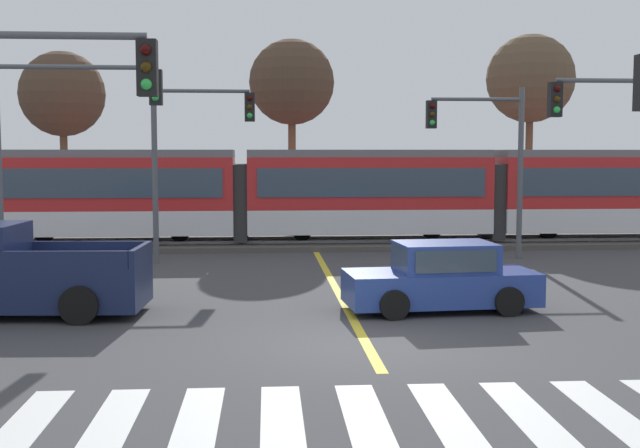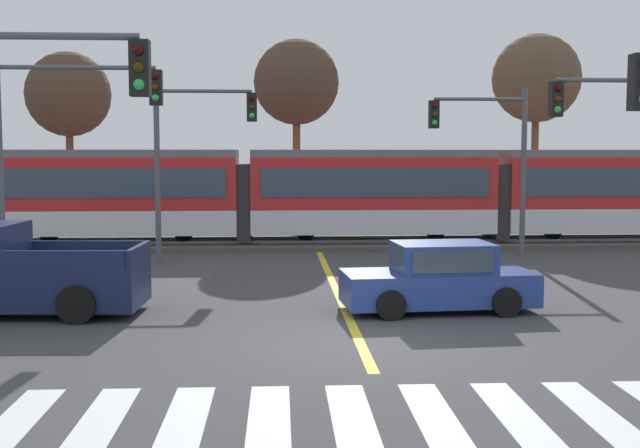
# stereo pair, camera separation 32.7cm
# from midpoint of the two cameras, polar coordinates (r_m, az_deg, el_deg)

# --- Properties ---
(ground_plane) EXTENTS (200.00, 200.00, 0.00)m
(ground_plane) POSITION_cam_midpoint_polar(r_m,az_deg,el_deg) (14.68, 2.77, -8.70)
(ground_plane) COLOR #3D3D3F
(track_bed) EXTENTS (120.00, 4.00, 0.18)m
(track_bed) POSITION_cam_midpoint_polar(r_m,az_deg,el_deg) (30.22, -0.84, -1.39)
(track_bed) COLOR #4C4742
(track_bed) RESTS_ON ground
(rail_near) EXTENTS (120.00, 0.08, 0.10)m
(rail_near) POSITION_cam_midpoint_polar(r_m,az_deg,el_deg) (29.49, -0.76, -1.28)
(rail_near) COLOR #939399
(rail_near) RESTS_ON track_bed
(rail_far) EXTENTS (120.00, 0.08, 0.10)m
(rail_far) POSITION_cam_midpoint_polar(r_m,az_deg,el_deg) (30.92, -0.92, -0.98)
(rail_far) COLOR #939399
(rail_far) RESTS_ON track_bed
(light_rail_tram) EXTENTS (28.00, 2.64, 3.43)m
(light_rail_tram) POSITION_cam_midpoint_polar(r_m,az_deg,el_deg) (30.25, 3.08, 2.33)
(light_rail_tram) COLOR silver
(light_rail_tram) RESTS_ON track_bed
(crosswalk_stripe_0) EXTENTS (0.58, 2.80, 0.01)m
(crosswalk_stripe_0) POSITION_cam_midpoint_polar(r_m,az_deg,el_deg) (11.42, -20.87, -13.07)
(crosswalk_stripe_0) COLOR silver
(crosswalk_stripe_0) RESTS_ON ground
(crosswalk_stripe_1) EXTENTS (0.58, 2.80, 0.01)m
(crosswalk_stripe_1) POSITION_cam_midpoint_polar(r_m,az_deg,el_deg) (11.15, -15.31, -13.36)
(crosswalk_stripe_1) COLOR silver
(crosswalk_stripe_1) RESTS_ON ground
(crosswalk_stripe_2) EXTENTS (0.58, 2.80, 0.01)m
(crosswalk_stripe_2) POSITION_cam_midpoint_polar(r_m,az_deg,el_deg) (10.99, -9.52, -13.52)
(crosswalk_stripe_2) COLOR silver
(crosswalk_stripe_2) RESTS_ON ground
(crosswalk_stripe_3) EXTENTS (0.58, 2.80, 0.01)m
(crosswalk_stripe_3) POSITION_cam_midpoint_polar(r_m,az_deg,el_deg) (10.93, -3.61, -13.56)
(crosswalk_stripe_3) COLOR silver
(crosswalk_stripe_3) RESTS_ON ground
(crosswalk_stripe_4) EXTENTS (0.58, 2.80, 0.01)m
(crosswalk_stripe_4) POSITION_cam_midpoint_polar(r_m,az_deg,el_deg) (10.99, 2.29, -13.45)
(crosswalk_stripe_4) COLOR silver
(crosswalk_stripe_4) RESTS_ON ground
(crosswalk_stripe_5) EXTENTS (0.58, 2.80, 0.01)m
(crosswalk_stripe_5) POSITION_cam_midpoint_polar(r_m,az_deg,el_deg) (11.15, 8.08, -13.22)
(crosswalk_stripe_5) COLOR silver
(crosswalk_stripe_5) RESTS_ON ground
(crosswalk_stripe_6) EXTENTS (0.58, 2.80, 0.01)m
(crosswalk_stripe_6) POSITION_cam_midpoint_polar(r_m,az_deg,el_deg) (11.42, 13.62, -12.87)
(crosswalk_stripe_6) COLOR silver
(crosswalk_stripe_6) RESTS_ON ground
(crosswalk_stripe_7) EXTENTS (0.58, 2.80, 0.01)m
(crosswalk_stripe_7) POSITION_cam_midpoint_polar(r_m,az_deg,el_deg) (11.79, 18.86, -12.43)
(crosswalk_stripe_7) COLOR silver
(crosswalk_stripe_7) RESTS_ON ground
(lane_centre_line) EXTENTS (0.20, 15.63, 0.01)m
(lane_centre_line) POSITION_cam_midpoint_polar(r_m,az_deg,el_deg) (20.54, 0.75, -4.71)
(lane_centre_line) COLOR gold
(lane_centre_line) RESTS_ON ground
(sedan_crossing) EXTENTS (4.32, 2.16, 1.52)m
(sedan_crossing) POSITION_cam_midpoint_polar(r_m,az_deg,el_deg) (18.00, 8.10, -3.91)
(sedan_crossing) COLOR #284293
(sedan_crossing) RESTS_ON ground
(pickup_truck) EXTENTS (5.49, 2.44, 1.98)m
(pickup_truck) POSITION_cam_midpoint_polar(r_m,az_deg,el_deg) (18.57, -21.50, -3.49)
(pickup_truck) COLOR #192347
(pickup_truck) RESTS_ON ground
(traffic_light_mid_left) EXTENTS (4.25, 0.38, 6.02)m
(traffic_light_mid_left) POSITION_cam_midpoint_polar(r_m,az_deg,el_deg) (21.65, -18.73, 6.27)
(traffic_light_mid_left) COLOR #515459
(traffic_light_mid_left) RESTS_ON ground
(traffic_light_far_left) EXTENTS (3.25, 0.38, 5.80)m
(traffic_light_far_left) POSITION_cam_midpoint_polar(r_m,az_deg,el_deg) (25.74, -9.64, 5.78)
(traffic_light_far_left) COLOR #515459
(traffic_light_far_left) RESTS_ON ground
(traffic_light_near_left) EXTENTS (3.75, 0.38, 5.75)m
(traffic_light_near_left) POSITION_cam_midpoint_polar(r_m,az_deg,el_deg) (13.83, -21.94, 6.09)
(traffic_light_near_left) COLOR #515459
(traffic_light_near_left) RESTS_ON ground
(traffic_light_far_right) EXTENTS (3.25, 0.38, 5.63)m
(traffic_light_far_right) POSITION_cam_midpoint_polar(r_m,az_deg,el_deg) (26.94, 11.51, 5.46)
(traffic_light_far_right) COLOR #515459
(traffic_light_far_right) RESTS_ON ground
(bare_tree_far_west) EXTENTS (3.62, 3.62, 7.82)m
(bare_tree_far_west) POSITION_cam_midpoint_polar(r_m,az_deg,el_deg) (36.41, -18.10, 8.73)
(bare_tree_far_west) COLOR brown
(bare_tree_far_west) RESTS_ON ground
(bare_tree_west) EXTENTS (3.55, 3.55, 8.21)m
(bare_tree_west) POSITION_cam_midpoint_polar(r_m,az_deg,el_deg) (33.86, -2.30, 9.98)
(bare_tree_west) COLOR brown
(bare_tree_west) RESTS_ON ground
(bare_tree_east) EXTENTS (3.87, 3.87, 8.70)m
(bare_tree_east) POSITION_cam_midpoint_polar(r_m,az_deg,el_deg) (37.07, 14.49, 9.92)
(bare_tree_east) COLOR brown
(bare_tree_east) RESTS_ON ground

